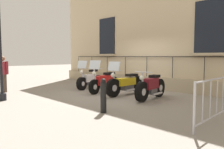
{
  "coord_description": "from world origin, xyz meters",
  "views": [
    {
      "loc": [
        6.66,
        6.35,
        1.54
      ],
      "look_at": [
        0.42,
        0.0,
        0.8
      ],
      "focal_mm": 35.17,
      "sensor_mm": 36.0,
      "label": 1
    }
  ],
  "objects": [
    {
      "name": "pedestrian_standing",
      "position": [
        3.45,
        -3.58,
        0.87
      ],
      "size": [
        0.38,
        0.47,
        1.55
      ],
      "color": "#47382D",
      "rests_on": "ground_plane"
    },
    {
      "name": "motorcycle_red",
      "position": [
        0.36,
        -0.53,
        0.46
      ],
      "size": [
        2.0,
        0.67,
        1.38
      ],
      "color": "black",
      "rests_on": "ground_plane"
    },
    {
      "name": "ground_plane",
      "position": [
        0.0,
        0.0,
        0.0
      ],
      "size": [
        60.0,
        60.0,
        0.0
      ],
      "primitive_type": "plane",
      "color": "gray"
    },
    {
      "name": "motorcycle_white",
      "position": [
        0.12,
        -1.82,
        0.41
      ],
      "size": [
        1.86,
        0.74,
        1.34
      ],
      "color": "black",
      "rests_on": "ground_plane"
    },
    {
      "name": "motorcycle_yellow",
      "position": [
        0.15,
        0.53,
        0.44
      ],
      "size": [
        2.26,
        0.7,
        1.34
      ],
      "color": "black",
      "rests_on": "ground_plane"
    },
    {
      "name": "bollard",
      "position": [
        2.7,
        1.99,
        0.47
      ],
      "size": [
        0.16,
        0.16,
        0.94
      ],
      "color": "black",
      "rests_on": "ground_plane"
    },
    {
      "name": "motorcycle_maroon",
      "position": [
        0.21,
        1.78,
        0.43
      ],
      "size": [
        1.96,
        0.66,
        1.03
      ],
      "color": "black",
      "rests_on": "ground_plane"
    },
    {
      "name": "building_facade",
      "position": [
        -2.33,
        -0.0,
        4.12
      ],
      "size": [
        0.82,
        13.22,
        8.44
      ],
      "color": "#C6B28E",
      "rests_on": "ground_plane"
    },
    {
      "name": "crowd_barrier",
      "position": [
        1.52,
        4.45,
        0.56
      ],
      "size": [
        2.14,
        0.1,
        1.05
      ],
      "color": "#B7B7BF",
      "rests_on": "ground_plane"
    }
  ]
}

